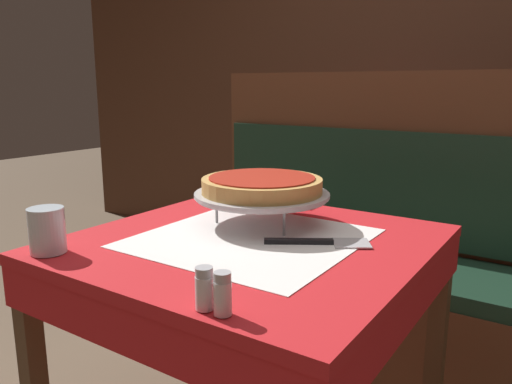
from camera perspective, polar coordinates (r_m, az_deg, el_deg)
The scene contains 12 objects.
dining_table_front at distance 1.34m, azimuth -0.58°, elevation -8.98°, with size 0.86×0.86×0.77m.
dining_table_rear at distance 2.73m, azimuth 12.90°, elevation 1.14°, with size 0.61×0.61×0.77m.
booth_bench at distance 2.21m, azimuth 11.78°, elevation -9.64°, with size 1.56×0.48×1.22m.
back_wall_panel at distance 3.08m, azimuth 21.03°, elevation 12.01°, with size 6.00×0.04×2.40m, color #4C2D1E.
pizza_pan_stand at distance 1.42m, azimuth 0.67°, elevation -0.44°, with size 0.38×0.38×0.09m.
deep_dish_pizza at distance 1.41m, azimuth 0.68°, elevation 0.85°, with size 0.34×0.34×0.05m.
pizza_server at distance 1.27m, azimuth 7.30°, elevation -5.70°, with size 0.25×0.18×0.01m.
water_glass_near at distance 1.28m, azimuth -22.77°, elevation -4.06°, with size 0.08×0.08×0.11m.
salt_shaker at distance 0.90m, azimuth -5.91°, elevation -10.92°, with size 0.03×0.03×0.08m.
pepper_shaker at distance 0.88m, azimuth -3.83°, elevation -11.54°, with size 0.03×0.03×0.08m.
napkin_holder at distance 1.69m, azimuth 2.71°, elevation 0.32°, with size 0.10×0.05×0.09m.
condiment_caddy at distance 2.69m, azimuth 14.37°, elevation 4.32°, with size 0.12×0.12×0.18m.
Camera 1 is at (0.70, -1.03, 1.17)m, focal length 35.00 mm.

